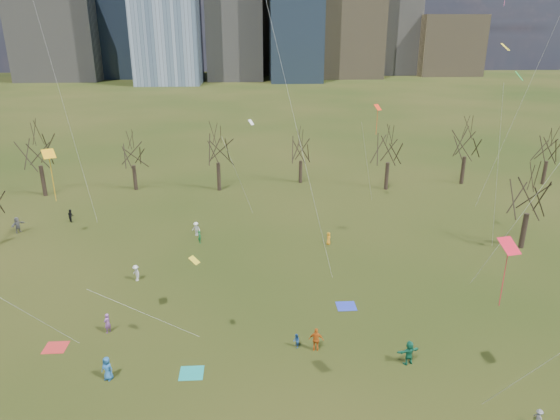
{
  "coord_description": "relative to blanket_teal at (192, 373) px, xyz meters",
  "views": [
    {
      "loc": [
        -2.52,
        -28.66,
        21.86
      ],
      "look_at": [
        0.0,
        12.0,
        7.0
      ],
      "focal_mm": 32.0,
      "sensor_mm": 36.0,
      "label": 1
    }
  ],
  "objects": [
    {
      "name": "ground",
      "position": [
        6.76,
        0.56,
        -0.01
      ],
      "size": [
        500.0,
        500.0,
        0.0
      ],
      "primitive_type": "plane",
      "color": "black",
      "rests_on": "ground"
    },
    {
      "name": "bare_tree_row",
      "position": [
        6.67,
        37.78,
        6.1
      ],
      "size": [
        113.04,
        29.8,
        9.5
      ],
      "color": "black",
      "rests_on": "ground"
    },
    {
      "name": "blanket_teal",
      "position": [
        0.0,
        0.0,
        0.0
      ],
      "size": [
        1.6,
        1.5,
        0.03
      ],
      "primitive_type": "cube",
      "color": "teal",
      "rests_on": "ground"
    },
    {
      "name": "blanket_navy",
      "position": [
        12.02,
        7.89,
        0.0
      ],
      "size": [
        1.6,
        1.5,
        0.03
      ],
      "primitive_type": "cube",
      "color": "#293CC2",
      "rests_on": "ground"
    },
    {
      "name": "blanket_crimson",
      "position": [
        -10.18,
        3.51,
        0.0
      ],
      "size": [
        1.6,
        1.5,
        0.03
      ],
      "primitive_type": "cube",
      "color": "red",
      "rests_on": "ground"
    },
    {
      "name": "person_0",
      "position": [
        -5.42,
        -0.25,
        0.83
      ],
      "size": [
        0.96,
        0.8,
        1.69
      ],
      "primitive_type": "imported",
      "rotation": [
        0.0,
        0.0,
        5.91
      ],
      "color": "#2560A3",
      "rests_on": "ground"
    },
    {
      "name": "person_3",
      "position": [
        20.72,
        -5.97,
        0.54
      ],
      "size": [
        0.63,
        0.81,
        1.1
      ],
      "primitive_type": "imported",
      "rotation": [
        0.0,
        0.0,
        1.93
      ],
      "color": "slate",
      "rests_on": "ground"
    },
    {
      "name": "person_4",
      "position": [
        8.71,
        2.03,
        0.89
      ],
      "size": [
        1.13,
        0.67,
        1.81
      ],
      "primitive_type": "imported",
      "rotation": [
        0.0,
        0.0,
        2.92
      ],
      "color": "orange",
      "rests_on": "ground"
    },
    {
      "name": "person_5",
      "position": [
        14.89,
        0.12,
        0.88
      ],
      "size": [
        1.74,
        0.93,
        1.79
      ],
      "primitive_type": "imported",
      "rotation": [
        0.0,
        0.0,
        3.4
      ],
      "color": "#186D4E",
      "rests_on": "ground"
    },
    {
      "name": "person_7",
      "position": [
        -6.85,
        5.26,
        0.8
      ],
      "size": [
        0.62,
        0.7,
        1.62
      ],
      "primitive_type": "imported",
      "rotation": [
        0.0,
        0.0,
        4.21
      ],
      "color": "#8F51A3",
      "rests_on": "ground"
    },
    {
      "name": "person_8",
      "position": [
        7.32,
        2.46,
        0.54
      ],
      "size": [
        0.5,
        0.59,
        1.1
      ],
      "primitive_type": "imported",
      "rotation": [
        0.0,
        0.0,
        4.87
      ],
      "color": "#214E92",
      "rests_on": "ground"
    },
    {
      "name": "person_9",
      "position": [
        -6.41,
        13.58,
        0.76
      ],
      "size": [
        1.08,
        1.14,
        1.55
      ],
      "primitive_type": "imported",
      "rotation": [
        0.0,
        0.0,
        5.39
      ],
      "color": "silver",
      "rests_on": "ground"
    },
    {
      "name": "person_11",
      "position": [
        -22.24,
        26.11,
        0.9
      ],
      "size": [
        1.34,
        1.74,
        1.84
      ],
      "primitive_type": "imported",
      "rotation": [
        0.0,
        0.0,
        1.03
      ],
      "color": "slate",
      "rests_on": "ground"
    },
    {
      "name": "person_12",
      "position": [
        12.48,
        20.64,
        0.67
      ],
      "size": [
        0.56,
        0.75,
        1.38
      ],
      "primitive_type": "imported",
      "rotation": [
        0.0,
        0.0,
        1.37
      ],
      "color": "orange",
      "rests_on": "ground"
    },
    {
      "name": "person_13",
      "position": [
        -1.36,
        21.89,
        0.69
      ],
      "size": [
        0.42,
        0.57,
        1.41
      ],
      "primitive_type": "imported",
      "rotation": [
        0.0,
        0.0,
        1.75
      ],
      "color": "#197132",
      "rests_on": "ground"
    },
    {
      "name": "person_14",
      "position": [
        -17.34,
        29.2,
        0.77
      ],
      "size": [
        0.95,
        0.97,
        1.57
      ],
      "primitive_type": "imported",
      "rotation": [
        0.0,
        0.0,
        2.3
      ],
      "color": "black",
      "rests_on": "ground"
    },
    {
      "name": "person_15",
      "position": [
        -1.94,
        24.01,
        0.78
      ],
      "size": [
        1.19,
        1.01,
        1.6
      ],
      "primitive_type": "imported",
      "rotation": [
        0.0,
        0.0,
        5.79
      ],
      "color": "silver",
      "rests_on": "ground"
    },
    {
      "name": "kites_airborne",
      "position": [
        9.39,
        12.75,
        12.49
      ],
      "size": [
        57.53,
        43.06,
        26.93
      ],
      "color": "#FFAF15",
      "rests_on": "ground"
    }
  ]
}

